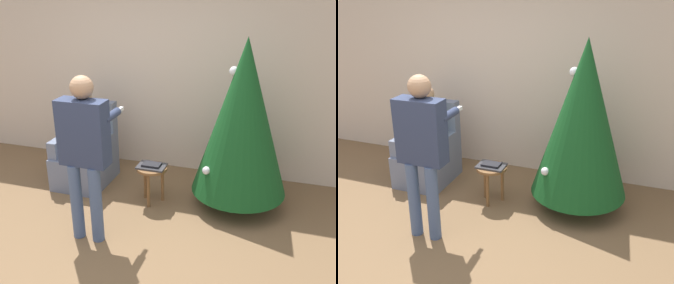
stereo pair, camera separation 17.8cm
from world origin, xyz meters
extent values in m
plane|color=brown|center=(0.00, 0.00, 0.00)|extent=(14.00, 14.00, 0.00)
cube|color=beige|center=(0.00, 2.23, 1.35)|extent=(8.00, 0.06, 2.70)
cylinder|color=brown|center=(1.22, 1.42, 0.10)|extent=(0.10, 0.10, 0.19)
cone|color=#144C1E|center=(1.22, 1.42, 1.05)|extent=(1.06, 1.06, 1.72)
sphere|color=white|center=(1.10, 1.44, 1.55)|extent=(0.10, 0.10, 0.10)
sphere|color=#B23399|center=(0.97, 1.75, 0.61)|extent=(0.07, 0.07, 0.07)
sphere|color=white|center=(0.91, 1.11, 0.53)|extent=(0.09, 0.09, 0.09)
cube|color=slate|center=(-0.72, 1.40, 0.21)|extent=(0.62, 0.75, 0.42)
cube|color=slate|center=(-0.72, 1.70, 0.71)|extent=(0.62, 0.14, 0.59)
cube|color=slate|center=(-0.97, 1.40, 0.52)|extent=(0.12, 0.67, 0.21)
cube|color=slate|center=(-0.47, 1.40, 0.52)|extent=(0.12, 0.67, 0.21)
cylinder|color=#475B84|center=(-0.82, 1.20, 0.21)|extent=(0.11, 0.11, 0.42)
cylinder|color=#475B84|center=(-0.62, 1.20, 0.21)|extent=(0.11, 0.11, 0.42)
cube|color=#475B84|center=(-0.72, 1.35, 0.48)|extent=(0.32, 0.40, 0.12)
cube|color=#337A5B|center=(-0.72, 1.50, 0.79)|extent=(0.36, 0.20, 0.50)
sphere|color=tan|center=(-0.72, 1.50, 1.14)|extent=(0.20, 0.20, 0.20)
cylinder|color=#475B84|center=(-0.21, 0.32, 0.40)|extent=(0.12, 0.12, 0.79)
cylinder|color=#475B84|center=(0.00, 0.32, 0.40)|extent=(0.12, 0.12, 0.79)
cube|color=#2D3856|center=(-0.11, 0.38, 1.11)|extent=(0.46, 0.20, 0.63)
sphere|color=tan|center=(-0.11, 0.42, 1.53)|extent=(0.21, 0.21, 0.21)
cylinder|color=#2D3856|center=(-0.31, 0.57, 1.23)|extent=(0.08, 0.30, 0.08)
cylinder|color=#2D3856|center=(0.09, 0.57, 1.23)|extent=(0.08, 0.30, 0.08)
cube|color=white|center=(0.09, 0.76, 1.23)|extent=(0.04, 0.14, 0.04)
cylinder|color=brown|center=(0.26, 1.18, 0.43)|extent=(0.36, 0.36, 0.03)
cylinder|color=brown|center=(0.26, 1.06, 0.21)|extent=(0.04, 0.04, 0.42)
cylinder|color=brown|center=(0.37, 1.24, 0.21)|extent=(0.04, 0.04, 0.42)
cylinder|color=brown|center=(0.16, 1.24, 0.21)|extent=(0.04, 0.04, 0.42)
cube|color=#38383D|center=(0.26, 1.18, 0.46)|extent=(0.32, 0.23, 0.02)
cube|color=black|center=(0.26, 1.18, 0.48)|extent=(0.21, 0.14, 0.02)
camera|label=1|loc=(1.65, -2.63, 2.37)|focal=42.00mm
camera|label=2|loc=(1.82, -2.57, 2.37)|focal=42.00mm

